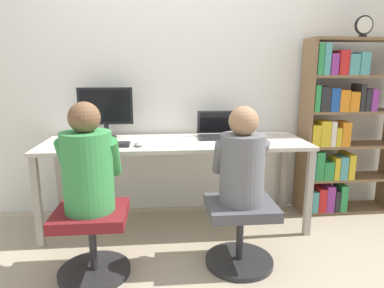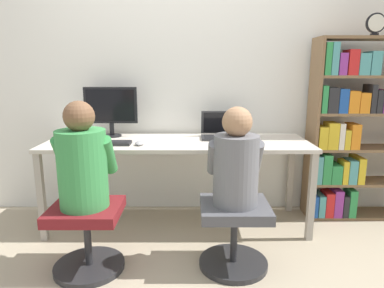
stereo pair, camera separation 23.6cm
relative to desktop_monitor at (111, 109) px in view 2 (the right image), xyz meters
The scene contains 13 objects.
ground_plane 1.25m from the desktop_monitor, 41.87° to the right, with size 14.00×14.00×0.00m, color tan.
wall_back 0.70m from the desktop_monitor, 18.37° to the left, with size 10.00×0.05×2.60m.
desk 0.69m from the desktop_monitor, 18.65° to the right, with size 2.16×0.66×0.73m.
desktop_monitor is the anchor object (origin of this frame).
laptop 0.99m from the desktop_monitor, ahead, with size 0.36×0.26×0.23m.
keyboard 0.40m from the desktop_monitor, 86.49° to the right, with size 0.40×0.14×0.03m.
computer_mouse_by_keyboard 0.51m from the desktop_monitor, 50.08° to the right, with size 0.07×0.11×0.03m.
office_chair_left 1.14m from the desktop_monitor, 89.01° to the right, with size 0.47×0.47×0.45m.
office_chair_right 1.49m from the desktop_monitor, 40.80° to the right, with size 0.47×0.47×0.45m.
person_at_monitor 0.92m from the desktop_monitor, 89.01° to the right, with size 0.38×0.33×0.68m.
person_at_laptop 1.33m from the desktop_monitor, 40.65° to the right, with size 0.36×0.31×0.64m.
bookshelf 2.08m from the desktop_monitor, ahead, with size 0.88×0.27×1.58m.
desk_clock 2.28m from the desktop_monitor, ahead, with size 0.16×0.03×0.18m.
Camera 2 is at (0.12, -2.44, 1.32)m, focal length 32.00 mm.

